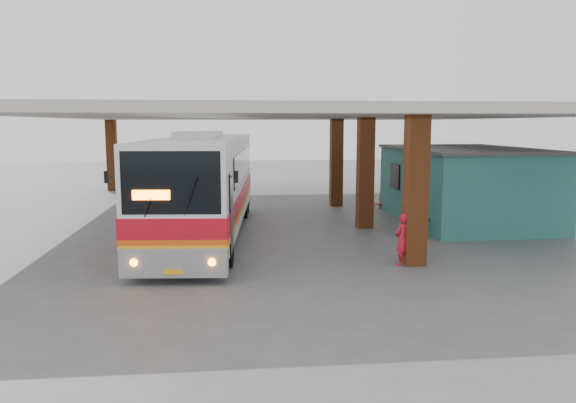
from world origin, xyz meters
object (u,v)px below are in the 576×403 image
(red_chair, at_px, (381,201))
(motorcycle, at_px, (423,223))
(pedestrian, at_px, (402,239))
(coach_bus, at_px, (204,184))

(red_chair, bearing_deg, motorcycle, -117.66)
(pedestrian, height_order, red_chair, pedestrian)
(coach_bus, distance_m, motorcycle, 8.12)
(coach_bus, relative_size, motorcycle, 7.42)
(motorcycle, distance_m, red_chair, 6.86)
(coach_bus, relative_size, pedestrian, 8.73)
(coach_bus, height_order, pedestrian, coach_bus)
(motorcycle, xyz_separation_m, pedestrian, (-2.06, -4.11, 0.29))
(motorcycle, bearing_deg, coach_bus, 75.08)
(coach_bus, distance_m, red_chair, 10.33)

